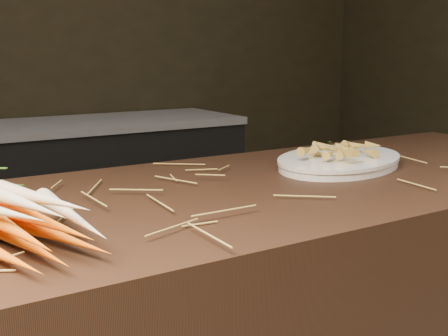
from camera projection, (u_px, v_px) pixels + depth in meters
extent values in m
cube|color=black|center=(72.00, 204.00, 2.97)|extent=(1.80, 0.60, 0.80)
cube|color=#99999E|center=(67.00, 125.00, 2.88)|extent=(1.82, 0.62, 0.04)
cone|color=#E75B00|center=(19.00, 240.00, 0.81)|extent=(0.10, 0.29, 0.04)
cone|color=#E75B00|center=(49.00, 233.00, 0.84)|extent=(0.13, 0.29, 0.04)
cone|color=#E75B00|center=(6.00, 225.00, 0.78)|extent=(0.09, 0.29, 0.04)
cone|color=#E75B00|center=(36.00, 218.00, 0.81)|extent=(0.11, 0.29, 0.04)
cone|color=beige|center=(20.00, 202.00, 0.80)|extent=(0.08, 0.27, 0.04)
cone|color=beige|center=(40.00, 199.00, 0.83)|extent=(0.10, 0.27, 0.05)
cone|color=beige|center=(71.00, 215.00, 0.84)|extent=(0.04, 0.27, 0.03)
cube|color=silver|center=(368.00, 150.00, 1.53)|extent=(0.09, 0.14, 0.00)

